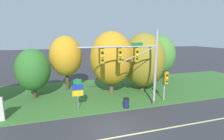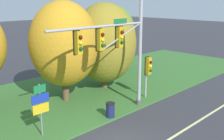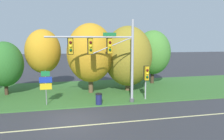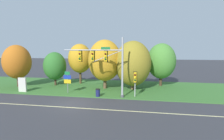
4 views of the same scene
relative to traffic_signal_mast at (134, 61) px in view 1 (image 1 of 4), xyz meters
name	(u,v)px [view 1 (image 1 of 4)]	position (x,y,z in m)	size (l,w,h in m)	color
ground_plane	(113,128)	(-2.88, -3.02, -4.42)	(160.00, 160.00, 0.00)	#333338
lane_stripe	(118,137)	(-2.88, -4.22, -4.42)	(36.00, 0.16, 0.01)	beige
grass_verge	(92,93)	(-2.88, 5.23, -4.37)	(48.00, 11.50, 0.10)	#386B2D
traffic_signal_mast	(134,61)	(0.00, 0.00, 0.00)	(7.32, 0.49, 7.04)	#9EA0A5
pedestrian_signal_near_kerb	(166,80)	(3.69, 0.39, -2.11)	(0.46, 0.55, 3.06)	#9EA0A5
route_sign_post	(78,90)	(-4.96, 0.72, -2.50)	(1.02, 0.08, 2.87)	slate
tree_left_of_mast	(33,70)	(-9.00, 5.18, -1.30)	(3.49, 3.49, 5.21)	#423021
tree_behind_signpost	(66,56)	(-5.56, 7.14, -0.20)	(3.80, 3.80, 6.51)	#4C3823
tree_mid_verge	(111,58)	(-0.79, 4.26, -0.26)	(4.71, 4.71, 7.01)	brown
tree_tall_centre	(143,60)	(3.20, 4.40, -0.66)	(5.05, 5.05, 6.82)	brown
tree_right_far	(160,55)	(7.36, 7.53, -0.49)	(4.33, 4.33, 6.55)	#423021
trash_bin	(126,103)	(-0.71, -0.14, -3.85)	(0.56, 0.56, 0.93)	#191E4C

